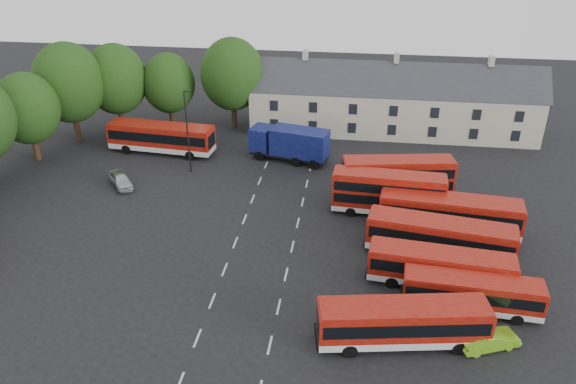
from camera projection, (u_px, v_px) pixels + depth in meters
The scene contains 16 objects.
ground at pixel (230, 256), 46.91m from camera, with size 140.00×140.00×0.00m, color black.
lane_markings at pixel (264, 245), 48.37m from camera, with size 5.15×33.80×0.01m.
treeline at pixel (86, 96), 63.18m from camera, with size 29.92×32.59×12.01m.
terrace_houses at pixel (393, 103), 69.74m from camera, with size 35.70×7.13×10.06m.
bus_row_a at pixel (403, 321), 36.85m from camera, with size 11.51×4.39×3.18m.
bus_row_b at pixel (472, 291), 40.02m from camera, with size 9.85×2.89×2.75m.
bus_row_c at pixel (441, 266), 42.44m from camera, with size 11.02×3.59×3.06m.
bus_row_d at pixel (440, 236), 45.90m from camera, with size 12.12×4.53×3.35m.
bus_row_e at pixel (450, 212), 49.26m from camera, with size 12.39×4.00×3.44m.
bus_dd_south at pixel (388, 191), 51.91m from camera, with size 10.41×2.93×4.22m.
bus_dd_north at pixel (398, 177), 54.44m from camera, with size 10.93×4.12×4.38m.
bus_north at pixel (161, 136), 64.71m from camera, with size 12.48×3.91×3.47m.
box_truck at pixel (290, 143), 62.78m from camera, with size 9.23×4.75×3.86m.
silver_car at pixel (121, 180), 57.77m from camera, with size 1.71×4.26×1.45m, color #B4B7BC.
lime_car at pixel (489, 339), 37.08m from camera, with size 1.44×4.13×1.36m, color #80CC1F.
lamppost at pixel (187, 130), 58.89m from camera, with size 0.64×0.34×9.15m.
Camera 1 is at (9.98, -37.98, 26.66)m, focal length 35.00 mm.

